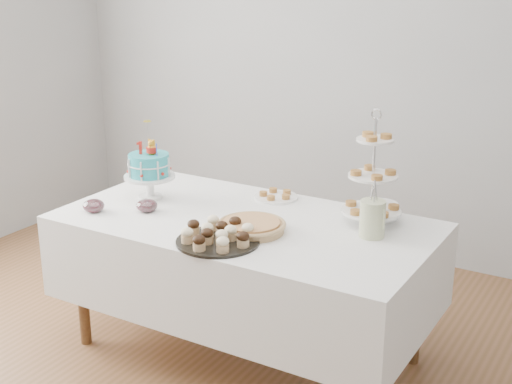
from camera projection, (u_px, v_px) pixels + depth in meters
The scene contains 12 objects.
floor at pixel (215, 378), 3.65m from camera, with size 5.00×5.00×0.00m, color brown.
walls at pixel (210, 120), 3.23m from camera, with size 5.04×4.04×2.70m.
table at pixel (245, 261), 3.73m from camera, with size 1.92×1.02×0.77m.
birthday_cake at pixel (150, 178), 3.95m from camera, with size 0.28×0.28×0.44m.
cupcake_tray at pixel (218, 234), 3.35m from camera, with size 0.40×0.40×0.09m.
pie at pixel (251, 226), 3.49m from camera, with size 0.34×0.34×0.05m.
tiered_stand at pixel (373, 177), 3.54m from camera, with size 0.30×0.30×0.59m.
plate_stack at pixel (379, 210), 3.68m from camera, with size 0.19×0.19×0.08m.
pastry_plate at pixel (276, 196), 3.98m from camera, with size 0.25×0.25×0.04m.
jam_bowl_a at pixel (94, 206), 3.77m from camera, with size 0.11×0.11×0.07m.
jam_bowl_b at pixel (147, 206), 3.77m from camera, with size 0.11×0.11×0.07m.
utensil_pitcher at pixel (372, 217), 3.41m from camera, with size 0.13×0.12×0.28m.
Camera 1 is at (1.80, -2.62, 2.05)m, focal length 50.00 mm.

